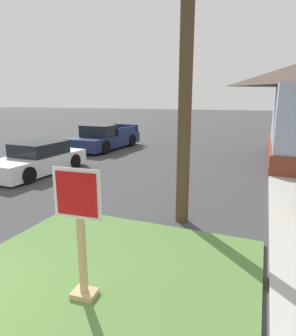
% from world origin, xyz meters
% --- Properties ---
extents(grass_corner_patch, '(5.01, 5.49, 0.08)m').
position_xyz_m(grass_corner_patch, '(2.12, 1.36, 0.04)').
color(grass_corner_patch, '#567F3D').
rests_on(grass_corner_patch, ground).
extents(stop_sign, '(0.72, 0.31, 1.99)m').
position_xyz_m(stop_sign, '(2.14, 1.24, 1.04)').
color(stop_sign, tan).
rests_on(stop_sign, grass_corner_patch).
extents(manhole_cover, '(0.70, 0.70, 0.02)m').
position_xyz_m(manhole_cover, '(0.43, 2.16, 0.01)').
color(manhole_cover, black).
rests_on(manhole_cover, ground).
extents(parked_sedan_white, '(2.04, 4.32, 1.25)m').
position_xyz_m(parked_sedan_white, '(-4.09, 7.23, 0.54)').
color(parked_sedan_white, silver).
rests_on(parked_sedan_white, ground).
extents(pickup_truck_navy, '(2.40, 5.26, 1.48)m').
position_xyz_m(pickup_truck_navy, '(-4.51, 13.42, 0.62)').
color(pickup_truck_navy, '#19234C').
rests_on(pickup_truck_navy, ground).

